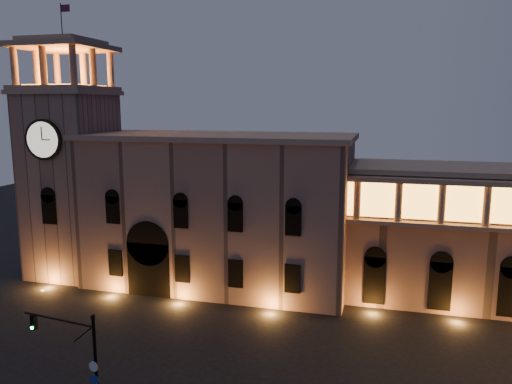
# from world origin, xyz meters

# --- Properties ---
(ground) EXTENTS (160.00, 160.00, 0.00)m
(ground) POSITION_xyz_m (0.00, 0.00, 0.00)
(ground) COLOR black
(ground) RESTS_ON ground
(government_building) EXTENTS (30.80, 12.80, 17.60)m
(government_building) POSITION_xyz_m (-2.08, 21.93, 8.77)
(government_building) COLOR #8F6B5E
(government_building) RESTS_ON ground
(clock_tower) EXTENTS (9.80, 9.80, 32.40)m
(clock_tower) POSITION_xyz_m (-20.50, 20.98, 12.50)
(clock_tower) COLOR #8F6B5E
(clock_tower) RESTS_ON ground
(traffic_light) EXTENTS (5.89, 1.15, 8.14)m
(traffic_light) POSITION_xyz_m (-1.32, -6.04, 4.27)
(traffic_light) COLOR black
(traffic_light) RESTS_ON ground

